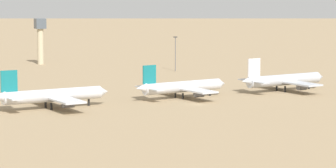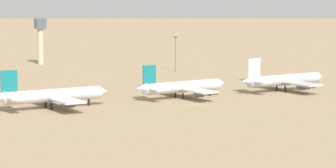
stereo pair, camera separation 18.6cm
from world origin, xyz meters
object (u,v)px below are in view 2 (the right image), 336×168
at_px(parked_jet_teal_2, 52,95).
at_px(parked_jet_teal_3, 182,87).
at_px(control_tower, 41,37).
at_px(parked_jet_white_4, 283,80).
at_px(light_pole_mid, 176,51).

distance_m(parked_jet_teal_2, parked_jet_teal_3, 50.09).
bearing_deg(control_tower, parked_jet_white_4, -69.33).
height_order(control_tower, light_pole_mid, control_tower).
distance_m(parked_jet_teal_2, parked_jet_white_4, 93.92).
bearing_deg(parked_jet_teal_2, light_pole_mid, 40.86).
relative_size(parked_jet_teal_2, light_pole_mid, 2.48).
height_order(parked_jet_teal_3, light_pole_mid, light_pole_mid).
height_order(parked_jet_teal_3, control_tower, control_tower).
bearing_deg(parked_jet_teal_3, parked_jet_teal_2, 177.53).
bearing_deg(light_pole_mid, parked_jet_teal_2, -134.09).
bearing_deg(parked_jet_teal_2, control_tower, 70.34).
bearing_deg(parked_jet_white_4, control_tower, 103.24).
bearing_deg(control_tower, light_pole_mid, -51.07).
relative_size(control_tower, light_pole_mid, 1.43).
xyz_separation_m(parked_jet_teal_2, control_tower, (39.24, 150.48, 9.77)).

